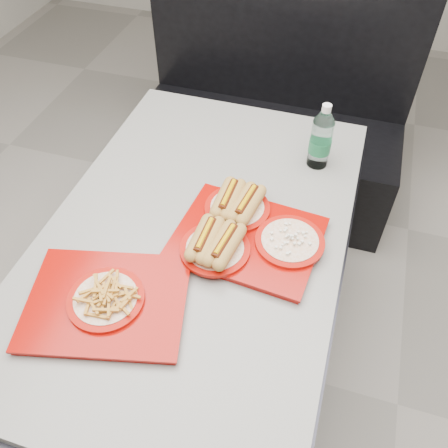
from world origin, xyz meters
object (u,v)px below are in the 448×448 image
(tray_far, at_px, (106,300))
(tray_near, at_px, (243,231))
(water_bottle, at_px, (321,140))
(diner_table, at_px, (197,264))
(booth_bench, at_px, (270,124))

(tray_far, bearing_deg, tray_near, 50.00)
(tray_far, bearing_deg, water_bottle, 59.79)
(diner_table, height_order, booth_bench, booth_bench)
(diner_table, distance_m, water_bottle, 0.59)
(booth_bench, height_order, water_bottle, booth_bench)
(tray_far, height_order, water_bottle, water_bottle)
(booth_bench, relative_size, water_bottle, 5.67)
(tray_far, relative_size, water_bottle, 2.03)
(tray_near, height_order, water_bottle, water_bottle)
(diner_table, xyz_separation_m, booth_bench, (0.00, 1.09, -0.18))
(tray_near, bearing_deg, booth_bench, 97.73)
(diner_table, xyz_separation_m, tray_far, (-0.13, -0.32, 0.19))
(water_bottle, bearing_deg, booth_bench, 114.34)
(diner_table, height_order, water_bottle, water_bottle)
(diner_table, height_order, tray_near, tray_near)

